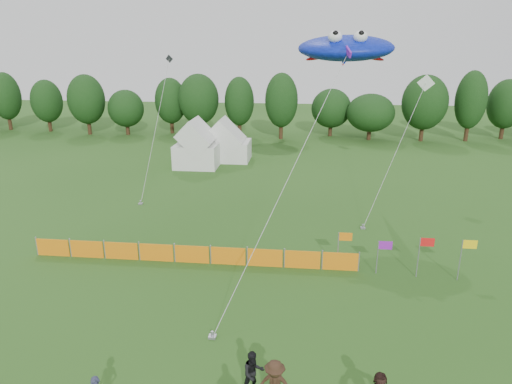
# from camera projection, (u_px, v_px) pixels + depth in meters

# --- Properties ---
(treeline) EXTENTS (104.57, 8.78, 8.36)m
(treeline) POSITION_uv_depth(u_px,v_px,m) (302.00, 105.00, 57.06)
(treeline) COLOR #382314
(treeline) RESTS_ON ground
(tent_left) EXTENTS (4.18, 4.18, 3.68)m
(tent_left) POSITION_uv_depth(u_px,v_px,m) (197.00, 147.00, 44.25)
(tent_left) COLOR silver
(tent_left) RESTS_ON ground
(tent_right) EXTENTS (4.63, 3.71, 3.27)m
(tent_right) POSITION_uv_depth(u_px,v_px,m) (227.00, 144.00, 46.63)
(tent_right) COLOR silver
(tent_right) RESTS_ON ground
(barrier_fence) EXTENTS (17.90, 0.06, 1.00)m
(barrier_fence) POSITION_uv_depth(u_px,v_px,m) (192.00, 254.00, 24.85)
(barrier_fence) COLOR orange
(barrier_fence) RESTS_ON ground
(flag_row) EXTENTS (6.73, 0.74, 2.22)m
(flag_row) POSITION_uv_depth(u_px,v_px,m) (402.00, 250.00, 23.27)
(flag_row) COLOR gray
(flag_row) RESTS_ON ground
(spectator_b) EXTENTS (0.97, 0.89, 1.61)m
(spectator_b) POSITION_uv_depth(u_px,v_px,m) (253.00, 373.00, 15.44)
(spectator_b) COLOR black
(spectator_b) RESTS_ON ground
(stingray_kite) EXTENTS (9.34, 23.35, 12.27)m
(stingray_kite) POSITION_uv_depth(u_px,v_px,m) (345.00, 48.00, 29.27)
(stingray_kite) COLOR #0E24C8
(stingray_kite) RESTS_ON ground
(small_kite_white) EXTENTS (5.97, 9.38, 9.23)m
(small_kite_white) POSITION_uv_depth(u_px,v_px,m) (411.00, 117.00, 33.54)
(small_kite_white) COLOR white
(small_kite_white) RESTS_ON ground
(small_kite_dark) EXTENTS (0.93, 11.12, 10.52)m
(small_kite_dark) POSITION_uv_depth(u_px,v_px,m) (157.00, 120.00, 37.90)
(small_kite_dark) COLOR black
(small_kite_dark) RESTS_ON ground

